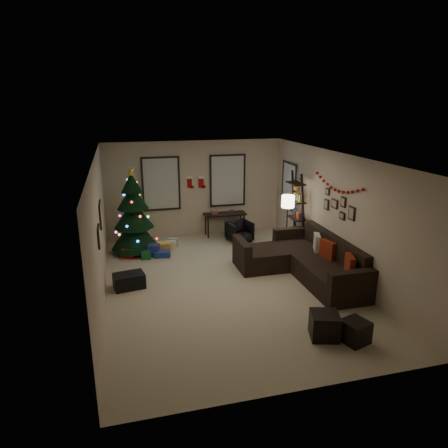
{
  "coord_description": "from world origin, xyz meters",
  "views": [
    {
      "loc": [
        -2.06,
        -7.71,
        3.75
      ],
      "look_at": [
        0.1,
        0.6,
        1.15
      ],
      "focal_mm": 32.8,
      "sensor_mm": 36.0,
      "label": 1
    }
  ],
  "objects_px": {
    "christmas_tree": "(134,217)",
    "sofa": "(304,262)",
    "bookshelf": "(298,213)",
    "desk": "(225,216)",
    "desk_chair": "(239,231)"
  },
  "relations": [
    {
      "from": "christmas_tree",
      "to": "sofa",
      "type": "distance_m",
      "value": 4.37
    },
    {
      "from": "sofa",
      "to": "bookshelf",
      "type": "bearing_deg",
      "value": 72.31
    },
    {
      "from": "desk",
      "to": "desk_chair",
      "type": "relative_size",
      "value": 2.09
    },
    {
      "from": "desk_chair",
      "to": "bookshelf",
      "type": "height_order",
      "value": "bookshelf"
    },
    {
      "from": "sofa",
      "to": "desk",
      "type": "xyz_separation_m",
      "value": [
        -1.01,
        3.18,
        0.27
      ]
    },
    {
      "from": "christmas_tree",
      "to": "desk",
      "type": "height_order",
      "value": "christmas_tree"
    },
    {
      "from": "sofa",
      "to": "desk",
      "type": "distance_m",
      "value": 3.34
    },
    {
      "from": "sofa",
      "to": "desk_chair",
      "type": "distance_m",
      "value": 2.64
    },
    {
      "from": "christmas_tree",
      "to": "desk_chair",
      "type": "bearing_deg",
      "value": 2.32
    },
    {
      "from": "desk_chair",
      "to": "bookshelf",
      "type": "relative_size",
      "value": 0.28
    },
    {
      "from": "christmas_tree",
      "to": "bookshelf",
      "type": "relative_size",
      "value": 1.09
    },
    {
      "from": "desk",
      "to": "christmas_tree",
      "type": "bearing_deg",
      "value": -163.49
    },
    {
      "from": "sofa",
      "to": "desk",
      "type": "height_order",
      "value": "sofa"
    },
    {
      "from": "desk",
      "to": "bookshelf",
      "type": "distance_m",
      "value": 2.26
    },
    {
      "from": "christmas_tree",
      "to": "desk",
      "type": "bearing_deg",
      "value": 16.51
    }
  ]
}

